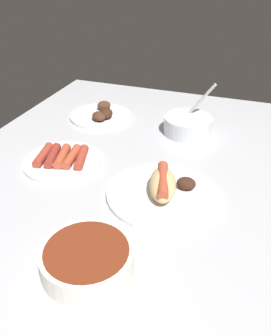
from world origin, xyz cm
name	(u,v)px	position (x,y,z in cm)	size (l,w,h in cm)	color
ground_plane	(123,176)	(0.00, 0.00, -1.50)	(120.00, 90.00, 3.00)	#B2B2B7
bowl_chili	(87,259)	(-32.01, -6.02, 2.63)	(16.31, 16.31, 4.79)	white
plate_sausages	(63,159)	(-1.86, 16.22, 1.13)	(20.51, 20.51, 3.31)	white
plate_grilled_meat	(101,115)	(27.69, 18.60, 1.12)	(20.01, 20.01, 4.14)	white
bowl_coleslaw	(188,124)	(26.64, -10.52, 2.89)	(14.48, 14.48, 15.21)	silver
plate_hotdog_assembled	(163,190)	(-6.64, -12.46, 1.67)	(25.42, 25.42, 5.61)	white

